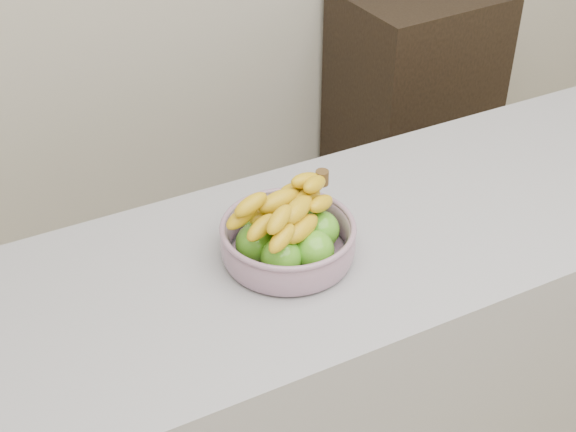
{
  "coord_description": "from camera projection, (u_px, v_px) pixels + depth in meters",
  "views": [
    {
      "loc": [
        -0.85,
        -0.34,
        1.91
      ],
      "look_at": [
        -0.27,
        0.78,
        1.0
      ],
      "focal_mm": 50.0,
      "sensor_mm": 36.0,
      "label": 1
    }
  ],
  "objects": [
    {
      "name": "counter",
      "position": [
        387.0,
        367.0,
        1.97
      ],
      "size": [
        2.0,
        0.6,
        0.9
      ],
      "primitive_type": "cube",
      "color": "#A1A2A9",
      "rests_on": "ground"
    },
    {
      "name": "cabinet",
      "position": [
        411.0,
        115.0,
        2.96
      ],
      "size": [
        0.54,
        0.45,
        0.94
      ],
      "primitive_type": "cube",
      "rotation": [
        0.0,
        0.0,
        0.06
      ],
      "color": "black",
      "rests_on": "ground"
    },
    {
      "name": "fruit_bowl",
      "position": [
        288.0,
        236.0,
        1.57
      ],
      "size": [
        0.27,
        0.27,
        0.15
      ],
      "rotation": [
        0.0,
        0.0,
        0.38
      ],
      "color": "#9FA7BF",
      "rests_on": "counter"
    }
  ]
}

